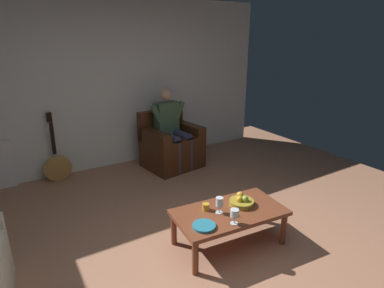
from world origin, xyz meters
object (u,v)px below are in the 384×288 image
at_px(person_seated, 172,126).
at_px(coffee_table, 229,215).
at_px(wine_glass_near, 235,214).
at_px(decorative_dish, 204,226).
at_px(candle_jar, 206,207).
at_px(wine_glass_far, 219,203).
at_px(fruit_bowl, 242,201).
at_px(armchair, 171,146).
at_px(guitar, 57,166).

distance_m(person_seated, coffee_table, 2.17).
xyz_separation_m(coffee_table, wine_glass_near, (0.10, 0.20, 0.15)).
height_order(decorative_dish, candle_jar, candle_jar).
bearing_deg(decorative_dish, wine_glass_far, -154.30).
bearing_deg(fruit_bowl, coffee_table, 10.25).
distance_m(coffee_table, wine_glass_far, 0.19).
bearing_deg(wine_glass_far, decorative_dish, 25.70).
relative_size(person_seated, fruit_bowl, 5.06).
distance_m(armchair, wine_glass_near, 2.39).
bearing_deg(fruit_bowl, armchair, -97.76).
bearing_deg(coffee_table, guitar, -64.21).
xyz_separation_m(coffee_table, guitar, (1.21, -2.49, -0.10)).
bearing_deg(fruit_bowl, decorative_dish, 13.93).
relative_size(person_seated, wine_glass_far, 7.61).
distance_m(guitar, wine_glass_near, 2.92).
distance_m(wine_glass_near, wine_glass_far, 0.22).
xyz_separation_m(armchair, fruit_bowl, (0.28, 2.09, 0.08)).
height_order(armchair, coffee_table, armchair).
bearing_deg(guitar, person_seated, 166.40).
bearing_deg(decorative_dish, armchair, -110.53).
xyz_separation_m(armchair, wine_glass_near, (0.56, 2.32, 0.15)).
xyz_separation_m(person_seated, wine_glass_far, (0.58, 2.07, -0.18)).
xyz_separation_m(person_seated, guitar, (1.67, -0.40, -0.45)).
bearing_deg(person_seated, decorative_dish, 60.87).
xyz_separation_m(guitar, decorative_dish, (-0.83, 2.60, 0.17)).
bearing_deg(guitar, armchair, 167.30).
bearing_deg(candle_jar, guitar, -66.73).
bearing_deg(wine_glass_near, wine_glass_far, -88.31).
bearing_deg(armchair, fruit_bowl, 73.98).
relative_size(coffee_table, wine_glass_far, 6.92).
xyz_separation_m(guitar, wine_glass_far, (-1.10, 2.47, 0.26)).
bearing_deg(person_seated, candle_jar, 63.18).
relative_size(armchair, fruit_bowl, 3.67).
bearing_deg(person_seated, fruit_bowl, 73.76).
relative_size(fruit_bowl, decorative_dish, 1.18).
bearing_deg(wine_glass_far, guitar, -66.09).
height_order(guitar, fruit_bowl, guitar).
distance_m(person_seated, wine_glass_near, 2.37).
xyz_separation_m(wine_glass_far, candle_jar, (0.08, -0.11, -0.08)).
distance_m(wine_glass_far, fruit_bowl, 0.30).
height_order(coffee_table, wine_glass_far, wine_glass_far).
distance_m(person_seated, decorative_dish, 2.36).
relative_size(decorative_dish, candle_jar, 2.97).
bearing_deg(candle_jar, wine_glass_near, 104.67).
bearing_deg(guitar, coffee_table, 115.79).
bearing_deg(decorative_dish, fruit_bowl, -166.07).
relative_size(coffee_table, candle_jar, 16.14).
relative_size(fruit_bowl, candle_jar, 3.51).
bearing_deg(armchair, person_seated, 90.00).
distance_m(wine_glass_far, candle_jar, 0.16).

